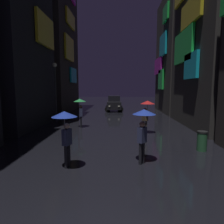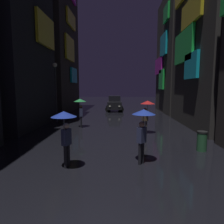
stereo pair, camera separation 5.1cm
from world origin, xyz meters
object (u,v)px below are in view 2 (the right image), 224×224
Objects in this scene: pedestrian_midstreet_left_blue at (143,121)px; pedestrian_foreground_right_blue at (65,124)px; streetlamp_left_far at (56,85)px; pedestrian_near_crossing_red at (147,108)px; car_distant at (115,103)px; pedestrian_midstreet_centre_green at (80,105)px; trash_bin at (202,141)px.

pedestrian_midstreet_left_blue is 2.93m from pedestrian_foreground_right_blue.
streetlamp_left_far is at bearing 109.47° from pedestrian_foreground_right_blue.
pedestrian_midstreet_left_blue is at bearing 13.13° from pedestrian_foreground_right_blue.
pedestrian_near_crossing_red is 0.51× the size of car_distant.
pedestrian_midstreet_left_blue is 1.00× the size of pedestrian_foreground_right_blue.
streetlamp_left_far reaches higher than pedestrian_near_crossing_red.
pedestrian_near_crossing_red is at bearing 80.90° from pedestrian_midstreet_left_blue.
pedestrian_midstreet_centre_green is 1.00× the size of pedestrian_midstreet_left_blue.
car_distant is at bearing 105.80° from trash_bin.
streetlamp_left_far reaches higher than trash_bin.
pedestrian_foreground_right_blue is at bearing -70.53° from streetlamp_left_far.
pedestrian_near_crossing_red is at bearing -21.81° from pedestrian_midstreet_centre_green.
pedestrian_midstreet_left_blue is 17.71m from car_distant.
pedestrian_midstreet_left_blue and pedestrian_foreground_right_blue have the same top height.
pedestrian_midstreet_centre_green is at bearing -101.56° from car_distant.
trash_bin is (6.73, -5.23, -1.20)m from pedestrian_midstreet_centre_green.
pedestrian_near_crossing_red reaches higher than trash_bin.
pedestrian_foreground_right_blue is at bearing -93.94° from car_distant.
pedestrian_foreground_right_blue is 0.42× the size of streetlamp_left_far.
pedestrian_midstreet_centre_green is 0.42× the size of streetlamp_left_far.
pedestrian_midstreet_left_blue reaches higher than trash_bin.
pedestrian_near_crossing_red is 2.28× the size of trash_bin.
car_distant is at bearing 60.32° from streetlamp_left_far.
streetlamp_left_far is (-7.17, 4.25, 1.50)m from pedestrian_near_crossing_red.
pedestrian_midstreet_centre_green is at bearing -43.24° from streetlamp_left_far.
pedestrian_near_crossing_red is 0.42× the size of streetlamp_left_far.
streetlamp_left_far reaches higher than pedestrian_midstreet_left_blue.
pedestrian_midstreet_centre_green is (-4.60, 1.84, 0.00)m from pedestrian_near_crossing_red.
streetlamp_left_far is (-3.51, 9.92, 1.50)m from pedestrian_foreground_right_blue.
pedestrian_midstreet_left_blue is 0.51× the size of car_distant.
streetlamp_left_far is 5.38× the size of trash_bin.
pedestrian_midstreet_centre_green is at bearing 97.16° from pedestrian_foreground_right_blue.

